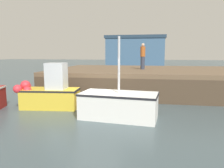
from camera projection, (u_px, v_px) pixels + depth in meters
name	position (u px, v px, depth m)	size (l,w,h in m)	color
ground	(96.00, 113.00, 10.20)	(120.00, 160.00, 0.10)	#3D4C51
pier	(147.00, 73.00, 15.17)	(13.04, 8.31, 1.59)	brown
fishing_boat_near_right	(50.00, 92.00, 10.82)	(3.08, 1.64, 2.25)	gold
fishing_boat_mid	(119.00, 105.00, 9.12)	(3.35, 1.85, 3.39)	silver
dockworker	(143.00, 56.00, 15.16)	(0.34, 0.34, 1.80)	#2D3342
warehouse	(136.00, 52.00, 38.49)	(10.07, 6.33, 5.64)	#385675
mooring_buoy_foreground	(88.00, 104.00, 10.31)	(0.48, 0.48, 0.74)	#DB3866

